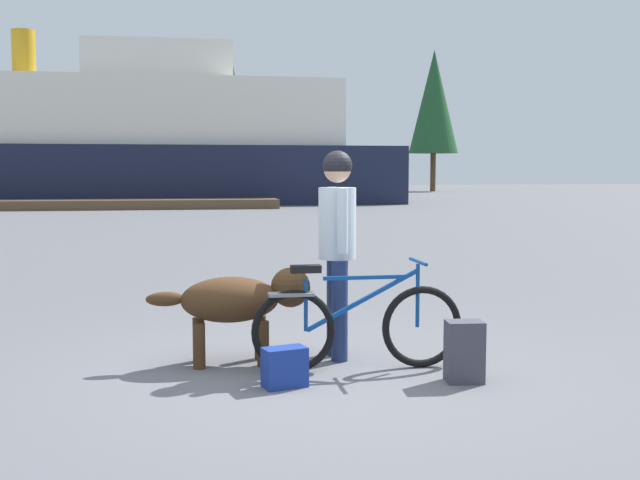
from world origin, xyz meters
TOP-DOWN VIEW (x-y plane):
  - ground_plane at (0.00, 0.00)m, footprint 160.00×160.00m
  - bicycle at (0.37, 0.11)m, footprint 1.74×0.44m
  - person_cyclist at (0.29, 0.55)m, footprint 0.32×0.53m
  - dog at (-0.54, 0.50)m, footprint 1.37×0.45m
  - backpack at (1.10, -0.37)m, footprint 0.30×0.23m
  - handbag_pannier at (-0.27, -0.27)m, footprint 0.36×0.26m
  - dock_pier at (-5.01, 27.52)m, footprint 15.90×2.11m
  - ferry_boat at (-4.96, 33.85)m, footprint 29.19×8.67m
  - pine_tree_far_left at (-6.55, 51.46)m, footprint 4.36×4.36m
  - pine_tree_center at (2.18, 49.86)m, footprint 2.99×2.99m
  - pine_tree_far_right at (18.18, 52.17)m, footprint 3.83×3.83m

SIDE VIEW (x-z plane):
  - ground_plane at x=0.00m, z-range 0.00..0.00m
  - handbag_pannier at x=-0.27m, z-range 0.00..0.30m
  - dock_pier at x=-5.01m, z-range 0.00..0.40m
  - backpack at x=1.10m, z-range 0.00..0.47m
  - bicycle at x=0.37m, z-range -0.07..0.82m
  - dog at x=-0.54m, z-range 0.13..0.94m
  - person_cyclist at x=0.29m, z-range 0.19..1.98m
  - ferry_boat at x=-4.96m, z-range -1.28..7.11m
  - pine_tree_far_left at x=-6.55m, z-range 1.05..9.28m
  - pine_tree_center at x=2.18m, z-range 1.03..11.95m
  - pine_tree_far_right at x=18.18m, z-range 1.47..12.42m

